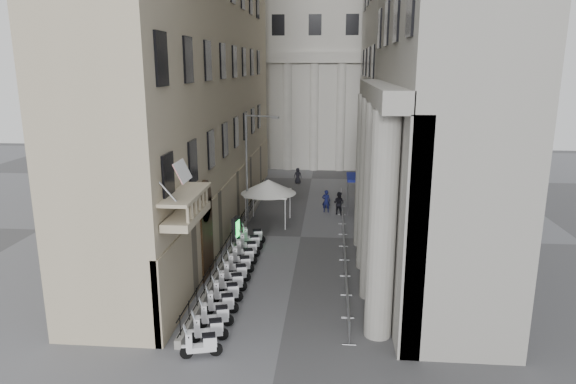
# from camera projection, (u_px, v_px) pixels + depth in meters

# --- Properties ---
(far_building) EXTENTS (22.00, 10.00, 30.00)m
(far_building) POSITION_uv_depth(u_px,v_px,m) (316.00, 37.00, 60.38)
(far_building) COLOR #BBB8B0
(far_building) RESTS_ON ground
(iron_fence) EXTENTS (0.30, 28.00, 1.40)m
(iron_fence) POSITION_uv_depth(u_px,v_px,m) (237.00, 241.00, 35.32)
(iron_fence) COLOR black
(iron_fence) RESTS_ON ground
(blue_awning) EXTENTS (1.60, 3.00, 3.00)m
(blue_awning) POSITION_uv_depth(u_px,v_px,m) (356.00, 212.00, 42.36)
(blue_awning) COLOR navy
(blue_awning) RESTS_ON ground
(flag) EXTENTS (1.00, 1.40, 8.20)m
(flag) POSITION_uv_depth(u_px,v_px,m) (191.00, 338.00, 22.73)
(flag) COLOR #9E0C11
(flag) RESTS_ON ground
(scooter_0) EXTENTS (1.50, 0.90, 1.50)m
(scooter_0) POSITION_uv_depth(u_px,v_px,m) (202.00, 357.00, 21.25)
(scooter_0) COLOR white
(scooter_0) RESTS_ON ground
(scooter_1) EXTENTS (1.50, 0.90, 1.50)m
(scooter_1) POSITION_uv_depth(u_px,v_px,m) (209.00, 341.00, 22.47)
(scooter_1) COLOR white
(scooter_1) RESTS_ON ground
(scooter_2) EXTENTS (1.50, 0.90, 1.50)m
(scooter_2) POSITION_uv_depth(u_px,v_px,m) (216.00, 327.00, 23.69)
(scooter_2) COLOR white
(scooter_2) RESTS_ON ground
(scooter_3) EXTENTS (1.50, 0.90, 1.50)m
(scooter_3) POSITION_uv_depth(u_px,v_px,m) (221.00, 314.00, 24.91)
(scooter_3) COLOR white
(scooter_3) RESTS_ON ground
(scooter_4) EXTENTS (1.50, 0.90, 1.50)m
(scooter_4) POSITION_uv_depth(u_px,v_px,m) (227.00, 302.00, 26.13)
(scooter_4) COLOR white
(scooter_4) RESTS_ON ground
(scooter_5) EXTENTS (1.50, 0.90, 1.50)m
(scooter_5) POSITION_uv_depth(u_px,v_px,m) (231.00, 292.00, 27.35)
(scooter_5) COLOR white
(scooter_5) RESTS_ON ground
(scooter_6) EXTENTS (1.50, 0.90, 1.50)m
(scooter_6) POSITION_uv_depth(u_px,v_px,m) (236.00, 282.00, 28.57)
(scooter_6) COLOR white
(scooter_6) RESTS_ON ground
(scooter_7) EXTENTS (1.50, 0.90, 1.50)m
(scooter_7) POSITION_uv_depth(u_px,v_px,m) (240.00, 273.00, 29.79)
(scooter_7) COLOR white
(scooter_7) RESTS_ON ground
(scooter_8) EXTENTS (1.50, 0.90, 1.50)m
(scooter_8) POSITION_uv_depth(u_px,v_px,m) (243.00, 265.00, 31.01)
(scooter_8) COLOR white
(scooter_8) RESTS_ON ground
(scooter_9) EXTENTS (1.50, 0.90, 1.50)m
(scooter_9) POSITION_uv_depth(u_px,v_px,m) (247.00, 258.00, 32.23)
(scooter_9) COLOR white
(scooter_9) RESTS_ON ground
(scooter_10) EXTENTS (1.50, 0.90, 1.50)m
(scooter_10) POSITION_uv_depth(u_px,v_px,m) (250.00, 251.00, 33.45)
(scooter_10) COLOR white
(scooter_10) RESTS_ON ground
(scooter_11) EXTENTS (1.50, 0.90, 1.50)m
(scooter_11) POSITION_uv_depth(u_px,v_px,m) (253.00, 244.00, 34.67)
(scooter_11) COLOR white
(scooter_11) RESTS_ON ground
(barrier_0) EXTENTS (0.60, 2.40, 1.10)m
(barrier_0) POSITION_uv_depth(u_px,v_px,m) (348.00, 332.00, 23.27)
(barrier_0) COLOR #ABADB2
(barrier_0) RESTS_ON ground
(barrier_1) EXTENTS (0.60, 2.40, 1.10)m
(barrier_1) POSITION_uv_depth(u_px,v_px,m) (347.00, 306.00, 25.69)
(barrier_1) COLOR #ABADB2
(barrier_1) RESTS_ON ground
(barrier_2) EXTENTS (0.60, 2.40, 1.10)m
(barrier_2) POSITION_uv_depth(u_px,v_px,m) (346.00, 286.00, 28.11)
(barrier_2) COLOR #ABADB2
(barrier_2) RESTS_ON ground
(barrier_3) EXTENTS (0.60, 2.40, 1.10)m
(barrier_3) POSITION_uv_depth(u_px,v_px,m) (345.00, 268.00, 30.53)
(barrier_3) COLOR #ABADB2
(barrier_3) RESTS_ON ground
(barrier_4) EXTENTS (0.60, 2.40, 1.10)m
(barrier_4) POSITION_uv_depth(u_px,v_px,m) (344.00, 253.00, 32.95)
(barrier_4) COLOR #ABADB2
(barrier_4) RESTS_ON ground
(barrier_5) EXTENTS (0.60, 2.40, 1.10)m
(barrier_5) POSITION_uv_depth(u_px,v_px,m) (343.00, 241.00, 35.36)
(barrier_5) COLOR #ABADB2
(barrier_5) RESTS_ON ground
(barrier_6) EXTENTS (0.60, 2.40, 1.10)m
(barrier_6) POSITION_uv_depth(u_px,v_px,m) (343.00, 229.00, 37.78)
(barrier_6) COLOR #ABADB2
(barrier_6) RESTS_ON ground
(barrier_7) EXTENTS (0.60, 2.40, 1.10)m
(barrier_7) POSITION_uv_depth(u_px,v_px,m) (342.00, 219.00, 40.20)
(barrier_7) COLOR #ABADB2
(barrier_7) RESTS_ON ground
(barrier_8) EXTENTS (0.60, 2.40, 1.10)m
(barrier_8) POSITION_uv_depth(u_px,v_px,m) (341.00, 211.00, 42.62)
(barrier_8) COLOR #ABADB2
(barrier_8) RESTS_ON ground
(barrier_9) EXTENTS (0.60, 2.40, 1.10)m
(barrier_9) POSITION_uv_depth(u_px,v_px,m) (341.00, 203.00, 45.03)
(barrier_9) COLOR #ABADB2
(barrier_9) RESTS_ON ground
(security_tent) EXTENTS (4.19, 4.19, 3.41)m
(security_tent) POSITION_uv_depth(u_px,v_px,m) (268.00, 187.00, 38.69)
(security_tent) COLOR white
(security_tent) RESTS_ON ground
(street_lamp) EXTENTS (2.60, 1.00, 8.28)m
(street_lamp) POSITION_uv_depth(u_px,v_px,m) (250.00, 160.00, 37.74)
(street_lamp) COLOR gray
(street_lamp) RESTS_ON ground
(info_kiosk) EXTENTS (0.42, 0.96, 1.97)m
(info_kiosk) POSITION_uv_depth(u_px,v_px,m) (236.00, 232.00, 34.11)
(info_kiosk) COLOR black
(info_kiosk) RESTS_ON ground
(pedestrian_a) EXTENTS (0.72, 0.51, 1.87)m
(pedestrian_a) POSITION_uv_depth(u_px,v_px,m) (326.00, 201.00, 42.00)
(pedestrian_a) COLOR #0E1138
(pedestrian_a) RESTS_ON ground
(pedestrian_b) EXTENTS (1.13, 1.04, 1.88)m
(pedestrian_b) POSITION_uv_depth(u_px,v_px,m) (339.00, 203.00, 41.35)
(pedestrian_b) COLOR black
(pedestrian_b) RESTS_ON ground
(pedestrian_c) EXTENTS (0.84, 0.60, 1.61)m
(pedestrian_c) POSITION_uv_depth(u_px,v_px,m) (298.00, 176.00, 52.29)
(pedestrian_c) COLOR black
(pedestrian_c) RESTS_ON ground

